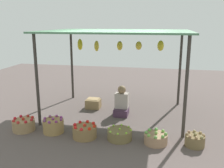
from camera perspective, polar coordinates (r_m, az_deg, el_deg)
ground_plane at (r=6.77m, az=1.04°, el=-6.63°), size 14.00×14.00×0.00m
market_stall_structure at (r=6.37m, az=1.21°, el=10.69°), size 3.57×2.54×2.16m
vendor_person at (r=6.58m, az=2.17°, el=-4.49°), size 0.36×0.44×0.78m
basket_red_apples at (r=6.05m, az=-19.34°, el=-8.69°), size 0.49×0.49×0.31m
basket_purple_onions at (r=5.76m, az=-13.12°, el=-9.18°), size 0.46×0.46×0.35m
basket_red_tomatoes at (r=5.42m, az=-6.19°, el=-10.61°), size 0.51×0.51×0.31m
basket_limes at (r=5.32m, az=1.74°, el=-11.32°), size 0.51×0.51×0.25m
basket_green_apples at (r=5.22m, az=9.86°, el=-12.02°), size 0.46×0.46×0.26m
basket_potatoes at (r=5.30m, az=18.20°, el=-11.99°), size 0.38×0.38×0.28m
wooden_crate_near_vendor at (r=7.14m, az=-4.26°, el=-4.49°), size 0.40×0.32×0.25m
wooden_crate_stacked_rear at (r=7.21m, az=-4.30°, el=-4.26°), size 0.32×0.28×0.26m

